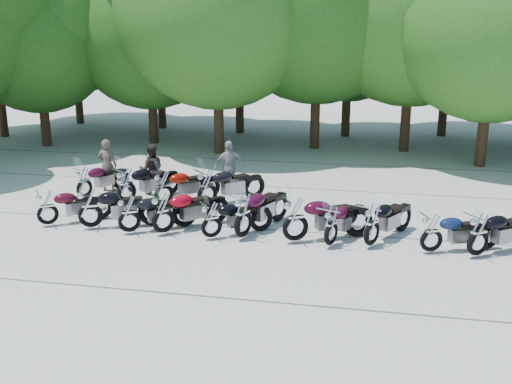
% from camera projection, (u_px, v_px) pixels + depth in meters
% --- Properties ---
extents(ground, '(90.00, 90.00, 0.00)m').
position_uv_depth(ground, '(245.00, 248.00, 15.75)').
color(ground, '#A9A599').
rests_on(ground, ground).
extents(tree_1, '(6.97, 6.97, 8.55)m').
position_uv_depth(tree_1, '(37.00, 36.00, 27.15)').
color(tree_1, '#3A2614').
rests_on(tree_1, ground).
extents(tree_2, '(7.31, 7.31, 8.97)m').
position_uv_depth(tree_2, '(149.00, 30.00, 27.72)').
color(tree_2, '#3A2614').
rests_on(tree_2, ground).
extents(tree_3, '(8.70, 8.70, 10.67)m').
position_uv_depth(tree_3, '(217.00, 6.00, 25.26)').
color(tree_3, '#3A2614').
rests_on(tree_3, ground).
extents(tree_5, '(9.04, 9.04, 11.10)m').
position_uv_depth(tree_5, '(414.00, 0.00, 25.55)').
color(tree_5, '#3A2614').
rests_on(tree_5, ground).
extents(tree_6, '(8.00, 8.00, 9.82)m').
position_uv_depth(tree_6, '(495.00, 19.00, 22.97)').
color(tree_6, '#3A2614').
rests_on(tree_6, ground).
extents(tree_9, '(7.59, 7.59, 9.32)m').
position_uv_depth(tree_9, '(72.00, 25.00, 33.29)').
color(tree_9, '#3A2614').
rests_on(tree_9, ground).
extents(tree_10, '(7.78, 7.78, 9.55)m').
position_uv_depth(tree_10, '(158.00, 22.00, 31.71)').
color(tree_10, '#3A2614').
rests_on(tree_10, ground).
extents(tree_11, '(7.56, 7.56, 9.28)m').
position_uv_depth(tree_11, '(239.00, 26.00, 30.42)').
color(tree_11, '#3A2614').
rests_on(tree_11, ground).
extents(tree_12, '(7.88, 7.88, 9.67)m').
position_uv_depth(tree_12, '(350.00, 21.00, 29.37)').
color(tree_12, '#3A2614').
rests_on(tree_12, ground).
extents(tree_13, '(8.31, 8.31, 10.20)m').
position_uv_depth(tree_13, '(452.00, 14.00, 29.34)').
color(tree_13, '#3A2614').
rests_on(tree_13, ground).
extents(motorcycle_0, '(2.08, 1.80, 1.20)m').
position_uv_depth(motorcycle_0, '(47.00, 207.00, 17.21)').
color(motorcycle_0, '#3B0816').
rests_on(motorcycle_0, ground).
extents(motorcycle_1, '(2.51, 1.60, 1.36)m').
position_uv_depth(motorcycle_1, '(90.00, 207.00, 16.93)').
color(motorcycle_1, black).
rests_on(motorcycle_1, ground).
extents(motorcycle_2, '(2.21, 1.80, 1.25)m').
position_uv_depth(motorcycle_2, '(129.00, 213.00, 16.58)').
color(motorcycle_2, black).
rests_on(motorcycle_2, ground).
extents(motorcycle_3, '(2.19, 2.24, 1.36)m').
position_uv_depth(motorcycle_3, '(163.00, 211.00, 16.51)').
color(motorcycle_3, '#9D0515').
rests_on(motorcycle_3, ground).
extents(motorcycle_4, '(2.05, 1.78, 1.18)m').
position_uv_depth(motorcycle_4, '(212.00, 219.00, 16.19)').
color(motorcycle_4, black).
rests_on(motorcycle_4, ground).
extents(motorcycle_5, '(1.72, 2.67, 1.45)m').
position_uv_depth(motorcycle_5, '(243.00, 214.00, 16.18)').
color(motorcycle_5, '#36071E').
rests_on(motorcycle_5, ground).
extents(motorcycle_6, '(2.61, 1.86, 1.44)m').
position_uv_depth(motorcycle_6, '(296.00, 218.00, 15.87)').
color(motorcycle_6, '#35071A').
rests_on(motorcycle_6, ground).
extents(motorcycle_7, '(1.49, 2.30, 1.25)m').
position_uv_depth(motorcycle_7, '(331.00, 225.00, 15.62)').
color(motorcycle_7, '#38071C').
rests_on(motorcycle_7, ground).
extents(motorcycle_8, '(1.81, 2.40, 1.33)m').
position_uv_depth(motorcycle_8, '(372.00, 223.00, 15.59)').
color(motorcycle_8, black).
rests_on(motorcycle_8, ground).
extents(motorcycle_9, '(2.21, 1.38, 1.20)m').
position_uv_depth(motorcycle_9, '(432.00, 231.00, 15.18)').
color(motorcycle_9, '#0E1C3E').
rests_on(motorcycle_9, ground).
extents(motorcycle_10, '(2.32, 1.93, 1.32)m').
position_uv_depth(motorcycle_10, '(479.00, 233.00, 14.90)').
color(motorcycle_10, black).
rests_on(motorcycle_10, ground).
extents(motorcycle_11, '(1.53, 2.25, 1.23)m').
position_uv_depth(motorcycle_11, '(84.00, 181.00, 19.86)').
color(motorcycle_11, '#3B081E').
rests_on(motorcycle_11, ground).
extents(motorcycle_12, '(2.00, 2.39, 1.37)m').
position_uv_depth(motorcycle_12, '(126.00, 184.00, 19.26)').
color(motorcycle_12, black).
rests_on(motorcycle_12, ground).
extents(motorcycle_13, '(2.16, 2.00, 1.28)m').
position_uv_depth(motorcycle_13, '(164.00, 186.00, 19.17)').
color(motorcycle_13, maroon).
rests_on(motorcycle_13, ground).
extents(motorcycle_14, '(2.29, 2.21, 1.38)m').
position_uv_depth(motorcycle_14, '(207.00, 186.00, 19.00)').
color(motorcycle_14, black).
rests_on(motorcycle_14, ground).
extents(rider_0, '(0.70, 0.49, 1.84)m').
position_uv_depth(rider_0, '(107.00, 165.00, 20.74)').
color(rider_0, brown).
rests_on(rider_0, ground).
extents(rider_1, '(1.01, 0.89, 1.74)m').
position_uv_depth(rider_1, '(152.00, 170.00, 20.36)').
color(rider_1, black).
rests_on(rider_1, ground).
extents(rider_2, '(1.18, 0.82, 1.85)m').
position_uv_depth(rider_2, '(230.00, 168.00, 20.39)').
color(rider_2, gray).
rests_on(rider_2, ground).
extents(rider_3, '(0.68, 0.55, 1.60)m').
position_uv_depth(rider_3, '(153.00, 167.00, 21.06)').
color(rider_3, '#655D48').
rests_on(rider_3, ground).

